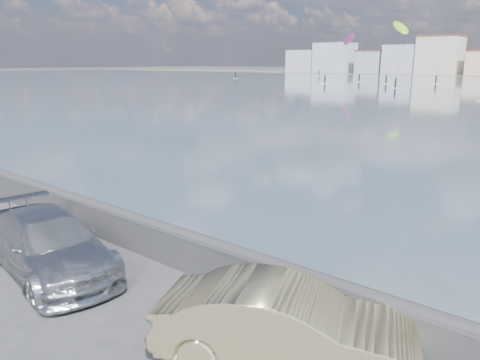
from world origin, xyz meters
name	(u,v)px	position (x,y,z in m)	size (l,w,h in m)	color
ground	(85,307)	(0.00, 0.00, 0.00)	(700.00, 700.00, 0.00)	#333335
seawall	(177,245)	(0.00, 2.70, 0.58)	(400.00, 0.36, 1.08)	#28282B
car_silver	(49,244)	(-2.21, 0.46, 0.74)	(2.07, 5.10, 1.48)	#AEB1B5
car_champagne	(285,326)	(4.38, 1.15, 0.74)	(1.56, 4.48, 1.47)	tan
kitesurfer_3	(349,40)	(-73.87, 154.40, 12.45)	(9.03, 18.27, 14.84)	#E5338C
kitesurfer_5	(400,28)	(-36.23, 106.79, 12.57)	(8.34, 11.78, 14.96)	#8CD826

